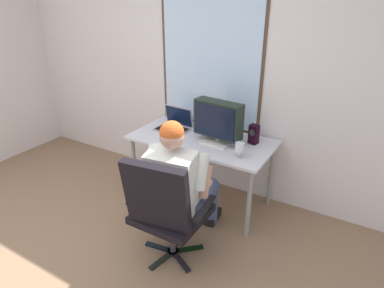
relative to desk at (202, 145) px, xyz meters
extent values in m
cube|color=silver|center=(-0.22, 0.42, 0.71)|extent=(5.13, 0.06, 2.72)
cube|color=#4C3828|center=(-0.13, 0.39, 0.74)|extent=(1.16, 0.01, 1.36)
cube|color=silver|center=(-0.13, 0.38, 0.74)|extent=(1.10, 0.02, 1.30)
cylinder|color=gray|center=(-0.65, -0.30, -0.30)|extent=(0.04, 0.04, 0.70)
cylinder|color=gray|center=(0.65, -0.30, -0.30)|extent=(0.04, 0.04, 0.70)
cylinder|color=gray|center=(-0.65, 0.30, -0.30)|extent=(0.04, 0.04, 0.70)
cylinder|color=gray|center=(0.65, 0.30, -0.30)|extent=(0.04, 0.04, 0.70)
cube|color=silver|center=(0.00, 0.00, 0.06)|extent=(1.42, 0.73, 0.03)
cube|color=black|center=(0.06, -0.86, -0.64)|extent=(0.27, 0.08, 0.02)
cube|color=black|center=(0.17, -0.97, -0.64)|extent=(0.09, 0.27, 0.02)
cube|color=black|center=(0.31, -0.90, -0.64)|extent=(0.26, 0.17, 0.02)
cube|color=black|center=(0.29, -0.75, -0.64)|extent=(0.22, 0.22, 0.02)
cube|color=black|center=(0.13, -0.72, -0.64)|extent=(0.16, 0.26, 0.02)
cylinder|color=black|center=(0.19, -0.84, -0.64)|extent=(0.10, 0.10, 0.02)
cylinder|color=#3F3F44|center=(0.19, -0.84, -0.45)|extent=(0.05, 0.05, 0.37)
cube|color=black|center=(0.19, -0.84, -0.24)|extent=(0.53, 0.53, 0.06)
cube|color=black|center=(0.22, -1.07, 0.07)|extent=(0.52, 0.22, 0.56)
cube|color=black|center=(0.47, -0.80, -0.11)|extent=(0.10, 0.38, 0.02)
cube|color=black|center=(-0.09, -0.88, -0.11)|extent=(0.10, 0.38, 0.02)
cylinder|color=#3E4D71|center=(0.32, -0.55, -0.21)|extent=(0.21, 0.49, 0.15)
cylinder|color=#3E4D71|center=(0.29, -0.31, -0.43)|extent=(0.12, 0.12, 0.44)
cube|color=black|center=(0.28, -0.25, -0.61)|extent=(0.13, 0.25, 0.08)
cylinder|color=#3E4D71|center=(0.00, -0.59, -0.21)|extent=(0.21, 0.49, 0.15)
cylinder|color=#3E4D71|center=(-0.03, -0.36, -0.43)|extent=(0.12, 0.12, 0.44)
cube|color=black|center=(-0.04, -0.30, -0.61)|extent=(0.13, 0.25, 0.08)
cube|color=silver|center=(0.19, -0.81, 0.05)|extent=(0.42, 0.34, 0.54)
sphere|color=tan|center=(0.19, -0.81, 0.43)|extent=(0.19, 0.19, 0.19)
sphere|color=#CF5722|center=(0.19, -0.81, 0.46)|extent=(0.19, 0.19, 0.19)
cylinder|color=silver|center=(0.40, -0.73, 0.16)|extent=(0.11, 0.19, 0.29)
cylinder|color=tan|center=(0.39, -0.64, 0.02)|extent=(0.10, 0.17, 0.27)
sphere|color=tan|center=(0.38, -0.60, -0.01)|extent=(0.09, 0.09, 0.09)
cylinder|color=silver|center=(-0.03, -0.79, 0.16)|extent=(0.12, 0.23, 0.29)
cylinder|color=tan|center=(-0.05, -0.65, 0.11)|extent=(0.10, 0.21, 0.26)
sphere|color=tan|center=(-0.07, -0.56, 0.17)|extent=(0.09, 0.09, 0.09)
cube|color=beige|center=(0.18, 0.00, 0.08)|extent=(0.30, 0.25, 0.02)
cylinder|color=beige|center=(0.18, 0.00, 0.11)|extent=(0.04, 0.04, 0.05)
cube|color=black|center=(0.18, 0.00, 0.31)|extent=(0.49, 0.19, 0.35)
cube|color=black|center=(0.17, -0.08, 0.31)|extent=(0.43, 0.05, 0.31)
cube|color=#98979D|center=(-0.38, 0.02, 0.08)|extent=(0.35, 0.25, 0.02)
cube|color=black|center=(-0.38, 0.02, 0.09)|extent=(0.32, 0.22, 0.00)
cube|color=#98979D|center=(-0.37, 0.16, 0.19)|extent=(0.34, 0.07, 0.22)
cube|color=#0F1933|center=(-0.37, 0.15, 0.19)|extent=(0.32, 0.06, 0.19)
cylinder|color=silver|center=(0.49, -0.19, 0.07)|extent=(0.06, 0.06, 0.00)
cylinder|color=silver|center=(0.49, -0.19, 0.10)|extent=(0.01, 0.01, 0.06)
cylinder|color=silver|center=(0.49, -0.19, 0.17)|extent=(0.08, 0.08, 0.08)
cylinder|color=#600511|center=(0.49, -0.19, 0.15)|extent=(0.08, 0.08, 0.04)
cube|color=black|center=(0.48, 0.15, 0.17)|extent=(0.10, 0.09, 0.19)
cylinder|color=#333338|center=(0.48, 0.11, 0.19)|extent=(0.06, 0.02, 0.06)
camera|label=1|loc=(1.48, -2.69, 1.42)|focal=31.40mm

